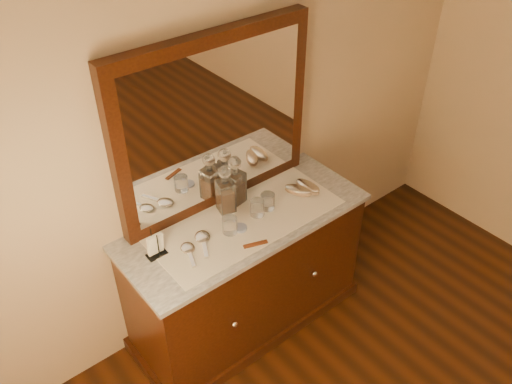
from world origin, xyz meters
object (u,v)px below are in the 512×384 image
at_px(dresser_cabinet, 246,274).
at_px(comb, 256,244).
at_px(brush_near, 299,190).
at_px(decanter_right, 235,185).
at_px(brush_far, 308,187).
at_px(hand_mirror_outer, 188,250).
at_px(hand_mirror_inner, 203,239).
at_px(decanter_left, 226,193).
at_px(mirror_frame, 215,124).
at_px(napkin_rack, 156,246).
at_px(pin_dish, 240,228).

relative_size(dresser_cabinet, comb, 10.55).
bearing_deg(brush_near, decanter_right, 152.57).
relative_size(brush_far, hand_mirror_outer, 0.92).
xyz_separation_m(decanter_right, brush_far, (0.40, -0.18, -0.09)).
xyz_separation_m(brush_near, hand_mirror_inner, (-0.67, 0.02, -0.01)).
distance_m(decanter_left, hand_mirror_outer, 0.40).
relative_size(brush_near, hand_mirror_inner, 0.85).
height_order(mirror_frame, hand_mirror_inner, mirror_frame).
distance_m(decanter_right, hand_mirror_inner, 0.39).
bearing_deg(decanter_right, comb, -111.48).
bearing_deg(napkin_rack, brush_far, -5.06).
relative_size(comb, decanter_left, 0.44).
xyz_separation_m(napkin_rack, decanter_right, (0.58, 0.10, 0.06)).
bearing_deg(hand_mirror_outer, pin_dish, -5.43).
height_order(napkin_rack, decanter_left, decanter_left).
bearing_deg(hand_mirror_outer, comb, -30.85).
bearing_deg(hand_mirror_inner, brush_near, -1.29).
height_order(decanter_right, hand_mirror_outer, decanter_right).
xyz_separation_m(dresser_cabinet, comb, (-0.09, -0.20, 0.45)).
bearing_deg(decanter_right, brush_near, -27.43).
xyz_separation_m(brush_far, hand_mirror_inner, (-0.74, 0.03, -0.02)).
distance_m(pin_dish, decanter_left, 0.22).
bearing_deg(decanter_left, brush_far, -17.74).
distance_m(dresser_cabinet, decanter_left, 0.57).
distance_m(mirror_frame, napkin_rack, 0.71).
relative_size(decanter_left, hand_mirror_outer, 1.53).
bearing_deg(decanter_right, dresser_cabinet, -109.54).
height_order(napkin_rack, brush_far, napkin_rack).
xyz_separation_m(pin_dish, decanter_right, (0.13, 0.21, 0.11)).
height_order(napkin_rack, brush_near, napkin_rack).
bearing_deg(decanter_left, comb, -99.09).
relative_size(dresser_cabinet, mirror_frame, 1.17).
xyz_separation_m(dresser_cabinet, brush_near, (0.39, -0.02, 0.47)).
distance_m(pin_dish, brush_far, 0.53).
relative_size(napkin_rack, hand_mirror_outer, 0.80).
xyz_separation_m(napkin_rack, hand_mirror_inner, (0.25, -0.06, -0.05)).
height_order(dresser_cabinet, brush_near, brush_near).
bearing_deg(hand_mirror_inner, decanter_left, 27.65).
xyz_separation_m(decanter_right, hand_mirror_inner, (-0.34, -0.16, -0.11)).
bearing_deg(comb, napkin_rack, 168.30).
bearing_deg(dresser_cabinet, hand_mirror_outer, -176.63).
height_order(decanter_left, hand_mirror_outer, decanter_left).
bearing_deg(mirror_frame, pin_dish, -103.62).
xyz_separation_m(decanter_left, hand_mirror_outer, (-0.35, -0.15, -0.11)).
bearing_deg(dresser_cabinet, brush_near, -2.39).
relative_size(napkin_rack, brush_near, 0.86).
bearing_deg(brush_far, comb, -161.95).
bearing_deg(dresser_cabinet, decanter_left, 104.22).
distance_m(mirror_frame, decanter_right, 0.39).
bearing_deg(comb, hand_mirror_inner, 153.26).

